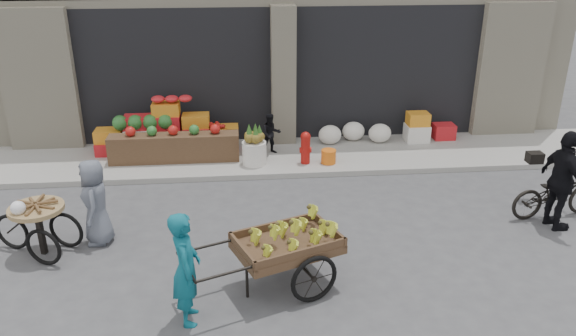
{
  "coord_description": "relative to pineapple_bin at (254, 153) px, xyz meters",
  "views": [
    {
      "loc": [
        -1.07,
        -7.65,
        4.75
      ],
      "look_at": [
        -0.27,
        0.98,
        1.1
      ],
      "focal_mm": 35.0,
      "sensor_mm": 36.0,
      "label": 1
    }
  ],
  "objects": [
    {
      "name": "vendor_grey",
      "position": [
        -2.67,
        -2.86,
        0.36
      ],
      "size": [
        0.53,
        0.75,
        1.45
      ],
      "primitive_type": "imported",
      "rotation": [
        0.0,
        0.0,
        -1.47
      ],
      "color": "slate",
      "rests_on": "ground"
    },
    {
      "name": "seated_person",
      "position": [
        0.4,
        0.6,
        0.21
      ],
      "size": [
        0.51,
        0.43,
        0.93
      ],
      "primitive_type": "imported",
      "rotation": [
        0.0,
        0.0,
        0.17
      ],
      "color": "black",
      "rests_on": "sidewalk"
    },
    {
      "name": "cyclist",
      "position": [
        5.09,
        -3.1,
        0.51
      ],
      "size": [
        0.55,
        1.08,
        1.76
      ],
      "primitive_type": "imported",
      "rotation": [
        0.0,
        0.0,
        1.69
      ],
      "color": "black",
      "rests_on": "ground"
    },
    {
      "name": "banana_cart",
      "position": [
        0.26,
        -4.43,
        0.37
      ],
      "size": [
        2.6,
        1.75,
        1.01
      ],
      "rotation": [
        0.0,
        0.0,
        0.38
      ],
      "color": "brown",
      "rests_on": "ground"
    },
    {
      "name": "bicycle",
      "position": [
        5.29,
        -2.7,
        0.08
      ],
      "size": [
        1.77,
        0.8,
        0.9
      ],
      "primitive_type": "imported",
      "rotation": [
        0.0,
        0.0,
        1.69
      ],
      "color": "black",
      "rests_on": "ground"
    },
    {
      "name": "ground",
      "position": [
        0.75,
        -3.6,
        -0.37
      ],
      "size": [
        80.0,
        80.0,
        0.0
      ],
      "primitive_type": "plane",
      "color": "#424244",
      "rests_on": "ground"
    },
    {
      "name": "orange_bucket",
      "position": [
        1.6,
        -0.1,
        -0.1
      ],
      "size": [
        0.32,
        0.32,
        0.3
      ],
      "primitive_type": "cylinder",
      "color": "orange",
      "rests_on": "sidewalk"
    },
    {
      "name": "tricycle_cart",
      "position": [
        -3.49,
        -3.17,
        0.2
      ],
      "size": [
        1.45,
        1.08,
        0.95
      ],
      "rotation": [
        0.0,
        0.0,
        -0.36
      ],
      "color": "#9E7F51",
      "rests_on": "ground"
    },
    {
      "name": "right_bay_goods",
      "position": [
        3.36,
        1.1,
        0.04
      ],
      "size": [
        3.35,
        0.6,
        0.7
      ],
      "color": "silver",
      "rests_on": "sidewalk"
    },
    {
      "name": "pineapple_bin",
      "position": [
        0.0,
        0.0,
        0.0
      ],
      "size": [
        0.52,
        0.52,
        0.5
      ],
      "primitive_type": "cylinder",
      "color": "silver",
      "rests_on": "sidewalk"
    },
    {
      "name": "vendor_woman",
      "position": [
        -1.05,
        -5.06,
        0.42
      ],
      "size": [
        0.42,
        0.6,
        1.58
      ],
      "primitive_type": "imported",
      "rotation": [
        0.0,
        0.0,
        1.64
      ],
      "color": "#0D5A6A",
      "rests_on": "ground"
    },
    {
      "name": "fire_hydrant",
      "position": [
        1.1,
        -0.05,
        0.13
      ],
      "size": [
        0.22,
        0.22,
        0.71
      ],
      "color": "#A5140F",
      "rests_on": "sidewalk"
    },
    {
      "name": "fruit_display",
      "position": [
        -1.73,
        0.78,
        0.3
      ],
      "size": [
        3.1,
        1.12,
        1.24
      ],
      "color": "red",
      "rests_on": "sidewalk"
    },
    {
      "name": "sidewalk",
      "position": [
        0.75,
        0.5,
        -0.31
      ],
      "size": [
        18.0,
        2.2,
        0.12
      ],
      "primitive_type": "cube",
      "color": "gray",
      "rests_on": "ground"
    }
  ]
}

